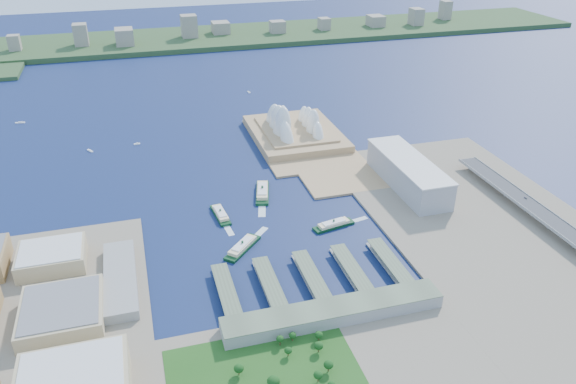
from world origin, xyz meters
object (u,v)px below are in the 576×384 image
object	(u,v)px
ferry_c	(242,245)
toaster_building	(408,173)
ferry_a	(220,213)
opera_house	(295,118)
ferry_b	(262,190)
car_c	(526,198)
ferry_d	(334,223)

from	to	relation	value
ferry_c	toaster_building	bearing A→B (deg)	-117.35
ferry_a	toaster_building	bearing A→B (deg)	-4.45
ferry_c	ferry_a	bearing A→B (deg)	-38.76
toaster_building	ferry_c	size ratio (longest dim) A/B	2.85
opera_house	ferry_a	world-z (taller)	opera_house
toaster_building	ferry_b	world-z (taller)	toaster_building
ferry_a	car_c	bearing A→B (deg)	-19.37
ferry_a	ferry_d	xyz separation A→B (m)	(119.72, -59.55, -0.04)
ferry_c	ferry_b	bearing A→B (deg)	-70.11
ferry_a	car_c	world-z (taller)	car_c
toaster_building	ferry_a	distance (m)	244.78
opera_house	toaster_building	bearing A→B (deg)	-65.77
ferry_b	ferry_d	xyz separation A→B (m)	(59.13, -99.12, -1.14)
opera_house	car_c	world-z (taller)	opera_house
ferry_b	ferry_c	size ratio (longest dim) A/B	1.13
ferry_d	car_c	size ratio (longest dim) A/B	11.49
car_c	toaster_building	bearing A→B (deg)	140.15
ferry_a	car_c	size ratio (longest dim) A/B	11.58
ferry_b	car_c	bearing A→B (deg)	-8.49
ferry_d	car_c	distance (m)	235.12
opera_house	ferry_b	world-z (taller)	opera_house
ferry_a	ferry_d	distance (m)	133.71
ferry_c	opera_house	bearing A→B (deg)	-73.63
opera_house	ferry_a	xyz separation A→B (m)	(-154.20, -205.84, -27.30)
ferry_a	ferry_c	size ratio (longest dim) A/B	0.91
opera_house	car_c	distance (m)	352.89
ferry_c	car_c	size ratio (longest dim) A/B	12.69
toaster_building	ferry_b	distance (m)	187.26
ferry_a	ferry_c	world-z (taller)	ferry_c
ferry_a	ferry_b	xyz separation A→B (m)	(60.59, 39.57, 1.10)
opera_house	car_c	bearing A→B (deg)	-55.63
ferry_a	ferry_b	bearing A→B (deg)	27.33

